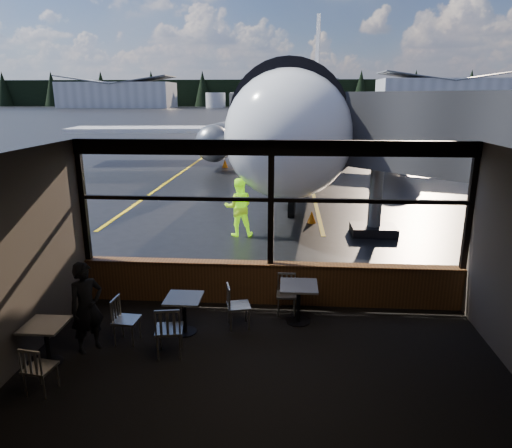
# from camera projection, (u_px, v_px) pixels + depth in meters

# --- Properties ---
(ground_plane) EXTENTS (520.00, 520.00, 0.00)m
(ground_plane) POSITION_uv_depth(u_px,v_px,m) (289.00, 113.00, 125.16)
(ground_plane) COLOR black
(ground_plane) RESTS_ON ground
(carpet_floor) EXTENTS (8.00, 6.00, 0.01)m
(carpet_floor) POSITION_uv_depth(u_px,v_px,m) (262.00, 388.00, 7.00)
(carpet_floor) COLOR black
(carpet_floor) RESTS_ON ground
(ceiling) EXTENTS (8.00, 6.00, 0.04)m
(ceiling) POSITION_uv_depth(u_px,v_px,m) (263.00, 160.00, 6.06)
(ceiling) COLOR #38332D
(ceiling) RESTS_ON ground
(wall_back) EXTENTS (8.00, 0.04, 3.50)m
(wall_back) POSITION_uv_depth(u_px,v_px,m) (240.00, 429.00, 3.65)
(wall_back) COLOR #524942
(wall_back) RESTS_ON ground
(window_sill) EXTENTS (8.00, 0.28, 0.90)m
(window_sill) POSITION_uv_depth(u_px,v_px,m) (270.00, 284.00, 9.76)
(window_sill) COLOR brown
(window_sill) RESTS_ON ground
(window_header) EXTENTS (8.00, 0.18, 0.30)m
(window_header) POSITION_uv_depth(u_px,v_px,m) (271.00, 148.00, 8.98)
(window_header) COLOR black
(window_header) RESTS_ON ground
(mullion_left) EXTENTS (0.12, 0.12, 2.60)m
(mullion_left) POSITION_uv_depth(u_px,v_px,m) (83.00, 201.00, 9.57)
(mullion_left) COLOR black
(mullion_left) RESTS_ON ground
(mullion_centre) EXTENTS (0.12, 0.12, 2.60)m
(mullion_centre) POSITION_uv_depth(u_px,v_px,m) (271.00, 204.00, 9.29)
(mullion_centre) COLOR black
(mullion_centre) RESTS_ON ground
(mullion_right) EXTENTS (0.12, 0.12, 2.60)m
(mullion_right) POSITION_uv_depth(u_px,v_px,m) (470.00, 208.00, 9.02)
(mullion_right) COLOR black
(mullion_right) RESTS_ON ground
(window_transom) EXTENTS (8.00, 0.10, 0.08)m
(window_transom) POSITION_uv_depth(u_px,v_px,m) (271.00, 200.00, 9.27)
(window_transom) COLOR black
(window_transom) RESTS_ON ground
(airliner) EXTENTS (34.68, 40.49, 11.63)m
(airliner) POSITION_uv_depth(u_px,v_px,m) (310.00, 71.00, 27.55)
(airliner) COLOR white
(airliner) RESTS_ON ground_plane
(jet_bridge) EXTENTS (8.54, 10.44, 4.56)m
(jet_bridge) POSITION_uv_depth(u_px,v_px,m) (393.00, 164.00, 14.31)
(jet_bridge) COLOR #29282B
(jet_bridge) RESTS_ON ground_plane
(cafe_table_near) EXTENTS (0.72, 0.72, 0.80)m
(cafe_table_near) POSITION_uv_depth(u_px,v_px,m) (298.00, 304.00, 8.95)
(cafe_table_near) COLOR #A69F99
(cafe_table_near) RESTS_ON carpet_floor
(cafe_table_mid) EXTENTS (0.66, 0.66, 0.73)m
(cafe_table_mid) POSITION_uv_depth(u_px,v_px,m) (184.00, 315.00, 8.56)
(cafe_table_mid) COLOR gray
(cafe_table_mid) RESTS_ON carpet_floor
(cafe_table_left) EXTENTS (0.66, 0.66, 0.73)m
(cafe_table_left) POSITION_uv_depth(u_px,v_px,m) (47.00, 344.00, 7.56)
(cafe_table_left) COLOR gray
(cafe_table_left) RESTS_ON carpet_floor
(chair_near_w) EXTENTS (0.59, 0.59, 0.89)m
(chair_near_w) POSITION_uv_depth(u_px,v_px,m) (239.00, 306.00, 8.74)
(chair_near_w) COLOR #B5AFA3
(chair_near_w) RESTS_ON carpet_floor
(chair_near_n) EXTENTS (0.47, 0.47, 0.84)m
(chair_near_n) POSITION_uv_depth(u_px,v_px,m) (287.00, 295.00, 9.28)
(chair_near_n) COLOR beige
(chair_near_n) RESTS_ON carpet_floor
(chair_mid_s) EXTENTS (0.60, 0.60, 0.96)m
(chair_mid_s) POSITION_uv_depth(u_px,v_px,m) (169.00, 330.00, 7.78)
(chair_mid_s) COLOR #ACA89B
(chair_mid_s) RESTS_ON carpet_floor
(chair_mid_w) EXTENTS (0.51, 0.51, 0.87)m
(chair_mid_w) POSITION_uv_depth(u_px,v_px,m) (127.00, 320.00, 8.20)
(chair_mid_w) COLOR beige
(chair_mid_w) RESTS_ON carpet_floor
(chair_left_s) EXTENTS (0.51, 0.51, 0.83)m
(chair_left_s) POSITION_uv_depth(u_px,v_px,m) (40.00, 368.00, 6.80)
(chair_left_s) COLOR #B7B2A5
(chair_left_s) RESTS_ON carpet_floor
(passenger) EXTENTS (0.69, 0.70, 1.63)m
(passenger) POSITION_uv_depth(u_px,v_px,m) (87.00, 307.00, 7.86)
(passenger) COLOR black
(passenger) RESTS_ON carpet_floor
(ground_crew) EXTENTS (1.01, 0.84, 1.87)m
(ground_crew) POSITION_uv_depth(u_px,v_px,m) (239.00, 207.00, 14.50)
(ground_crew) COLOR #BFF219
(ground_crew) RESTS_ON ground_plane
(cone_nose) EXTENTS (0.31, 0.31, 0.44)m
(cone_nose) POSITION_uv_depth(u_px,v_px,m) (312.00, 217.00, 16.14)
(cone_nose) COLOR #E54707
(cone_nose) RESTS_ON ground_plane
(cone_wing) EXTENTS (0.38, 0.38, 0.53)m
(cone_wing) POSITION_uv_depth(u_px,v_px,m) (225.00, 163.00, 28.80)
(cone_wing) COLOR #FF4108
(cone_wing) RESTS_ON ground_plane
(hangar_left) EXTENTS (45.00, 18.00, 11.00)m
(hangar_left) POSITION_uv_depth(u_px,v_px,m) (118.00, 94.00, 186.18)
(hangar_left) COLOR silver
(hangar_left) RESTS_ON ground_plane
(hangar_mid) EXTENTS (38.00, 15.00, 10.00)m
(hangar_mid) POSITION_uv_depth(u_px,v_px,m) (289.00, 95.00, 186.26)
(hangar_mid) COLOR silver
(hangar_mid) RESTS_ON ground_plane
(hangar_right) EXTENTS (50.00, 20.00, 12.00)m
(hangar_right) POSITION_uv_depth(u_px,v_px,m) (446.00, 92.00, 175.10)
(hangar_right) COLOR silver
(hangar_right) RESTS_ON ground_plane
(fuel_tank_a) EXTENTS (8.00, 8.00, 6.00)m
(fuel_tank_a) POSITION_uv_depth(u_px,v_px,m) (216.00, 100.00, 185.99)
(fuel_tank_a) COLOR silver
(fuel_tank_a) RESTS_ON ground_plane
(fuel_tank_b) EXTENTS (8.00, 8.00, 6.00)m
(fuel_tank_b) POSITION_uv_depth(u_px,v_px,m) (240.00, 100.00, 185.30)
(fuel_tank_b) COLOR silver
(fuel_tank_b) RESTS_ON ground_plane
(fuel_tank_c) EXTENTS (8.00, 8.00, 6.00)m
(fuel_tank_c) POSITION_uv_depth(u_px,v_px,m) (264.00, 100.00, 184.61)
(fuel_tank_c) COLOR silver
(fuel_tank_c) RESTS_ON ground_plane
(treeline) EXTENTS (360.00, 3.00, 12.00)m
(treeline) POSITION_uv_depth(u_px,v_px,m) (289.00, 93.00, 210.01)
(treeline) COLOR black
(treeline) RESTS_ON ground_plane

